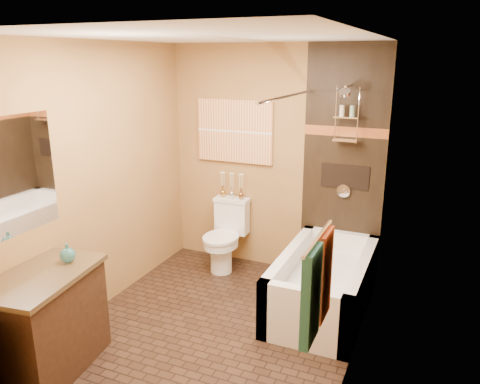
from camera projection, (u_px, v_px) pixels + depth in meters
The scene contains 23 objects.
floor at pixel (214, 329), 4.19m from camera, with size 3.00×3.00×0.00m, color black.
wall_left at pixel (96, 181), 4.30m from camera, with size 0.02×3.00×2.50m, color #A0743E.
wall_right at pixel (360, 215), 3.38m from camera, with size 0.02×3.00×2.50m, color #A0743E.
wall_back at pixel (273, 160), 5.16m from camera, with size 2.40×0.02×2.50m, color #A0743E.
wall_front at pixel (87, 269), 2.52m from camera, with size 2.40×0.02×2.50m, color #A0743E.
ceiling at pixel (209, 36), 3.50m from camera, with size 3.00×3.00×0.00m, color silver.
alcove_tile_back at pixel (343, 167), 4.86m from camera, with size 0.85×0.01×2.50m, color black.
alcove_tile_right at pixel (373, 189), 4.05m from camera, with size 0.01×1.50×2.50m, color black.
mosaic_band_back at pixel (345, 132), 4.75m from camera, with size 0.85×0.01×0.10m, color maroon.
mosaic_band_right at pixel (376, 147), 3.95m from camera, with size 0.01×1.50×0.10m, color maroon.
alcove_niche at pixel (345, 177), 4.87m from camera, with size 0.50×0.01×0.25m, color black.
shower_fixtures at pixel (346, 129), 4.63m from camera, with size 0.24×0.33×1.16m.
curtain_rod at pixel (289, 96), 4.14m from camera, with size 0.03×0.03×1.55m, color silver.
towel_bar at pixel (318, 238), 2.42m from camera, with size 0.02×0.02×0.55m, color silver.
towel_teal at pixel (311, 296), 2.38m from camera, with size 0.05×0.22×0.52m, color #1B525B.
towel_rust at pixel (323, 275), 2.61m from camera, with size 0.05×0.22×0.52m, color maroon.
sunset_painting at pixel (235, 131), 5.23m from camera, with size 0.90×0.04×0.70m, color #CA612F.
vanity_mirror at pixel (0, 180), 3.35m from camera, with size 0.01×1.00×0.90m, color white.
bathtub at pixel (323, 288), 4.48m from camera, with size 0.80×1.50×0.55m.
toilet at pixel (226, 235), 5.32m from camera, with size 0.41×0.60×0.79m.
vanity at pixel (46, 322), 3.55m from camera, with size 0.68×0.99×0.82m.
teal_bottle at pixel (67, 253), 3.61m from camera, with size 0.12×0.12×0.19m, color #287278, non-canonical shape.
bud_vases at pixel (232, 185), 5.33m from camera, with size 0.29×0.06×0.29m.
Camera 1 is at (1.68, -3.28, 2.35)m, focal length 35.00 mm.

